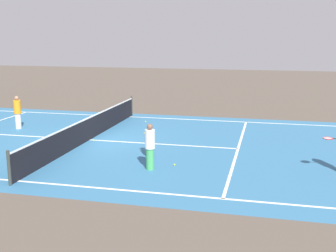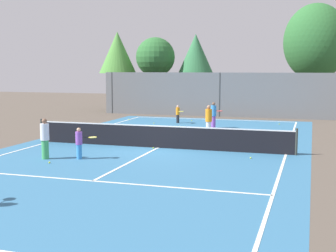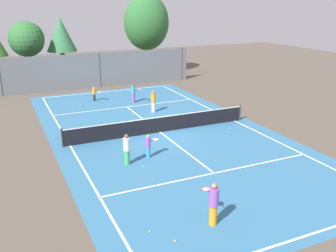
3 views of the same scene
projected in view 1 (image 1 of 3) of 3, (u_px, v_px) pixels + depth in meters
The scene contains 11 objects.
ground_plane at pixel (89, 140), 18.62m from camera, with size 80.00×80.00×0.00m, color brown.
court_surface at pixel (89, 140), 18.61m from camera, with size 13.00×25.00×0.01m.
tennis_net at pixel (89, 129), 18.51m from camera, with size 11.90×0.10×1.10m.
player_1 at pixel (150, 146), 14.38m from camera, with size 0.34×0.34×1.58m.
player_3 at pixel (18, 112), 20.69m from camera, with size 0.34×0.34×1.60m.
player_5 at pixel (150, 141), 15.74m from camera, with size 0.84×0.55×1.23m.
ball_crate at pixel (71, 138), 18.20m from camera, with size 0.42×0.30×0.43m.
tennis_ball_0 at pixel (9, 167), 14.75m from camera, with size 0.07×0.07×0.07m, color #CCE533.
tennis_ball_4 at pixel (146, 122), 22.35m from camera, with size 0.07×0.07×0.07m, color #CCE533.
tennis_ball_8 at pixel (94, 140), 18.41m from camera, with size 0.07×0.07×0.07m, color #CCE533.
tennis_ball_11 at pixel (174, 165), 14.97m from camera, with size 0.07×0.07×0.07m, color #CCE533.
Camera 1 is at (-16.79, -7.52, 4.48)m, focal length 45.85 mm.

